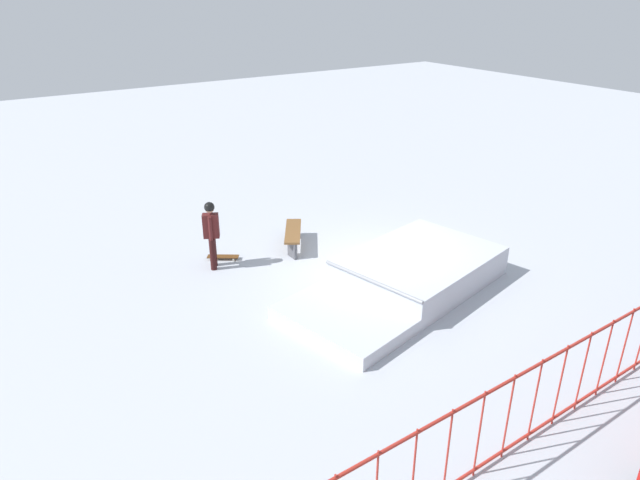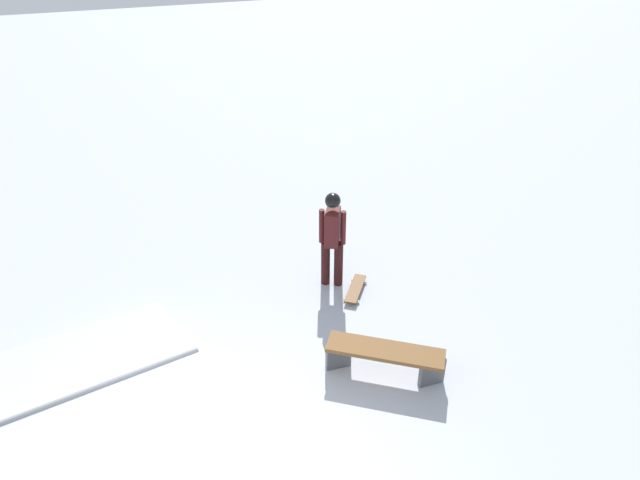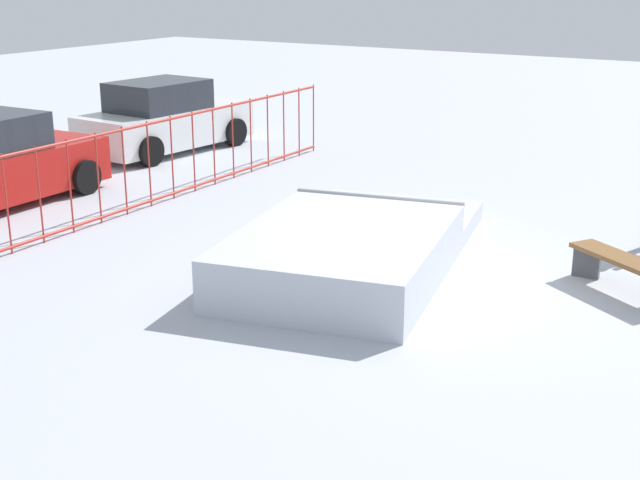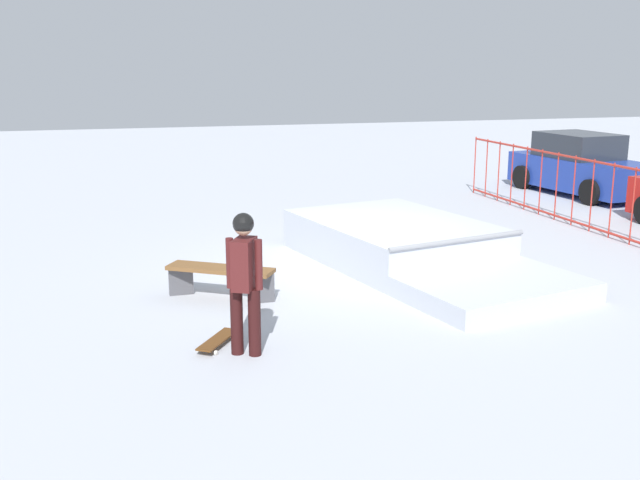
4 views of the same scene
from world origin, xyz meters
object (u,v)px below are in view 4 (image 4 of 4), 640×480
at_px(skate_ramp, 409,247).
at_px(park_bench, 220,275).
at_px(parked_car_blue, 581,167).
at_px(skateboard, 218,340).
at_px(skater, 244,273).

bearing_deg(skate_ramp, park_bench, -85.88).
bearing_deg(parked_car_blue, skateboard, -58.45).
bearing_deg(skater, parked_car_blue, -22.42).
bearing_deg(park_bench, skate_ramp, 106.45).
bearing_deg(skater, park_bench, 27.01).
relative_size(skate_ramp, park_bench, 3.74).
distance_m(skate_ramp, skateboard, 4.75).
height_order(skate_ramp, skater, skater).
xyz_separation_m(skater, park_bench, (-2.27, 0.05, -0.65)).
height_order(skater, park_bench, skater).
bearing_deg(park_bench, parked_car_blue, 121.42).
height_order(skateboard, parked_car_blue, parked_car_blue).
distance_m(park_bench, parked_car_blue, 12.37).
distance_m(skate_ramp, skater, 4.81).
xyz_separation_m(park_bench, parked_car_blue, (-6.44, 10.55, 0.37)).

